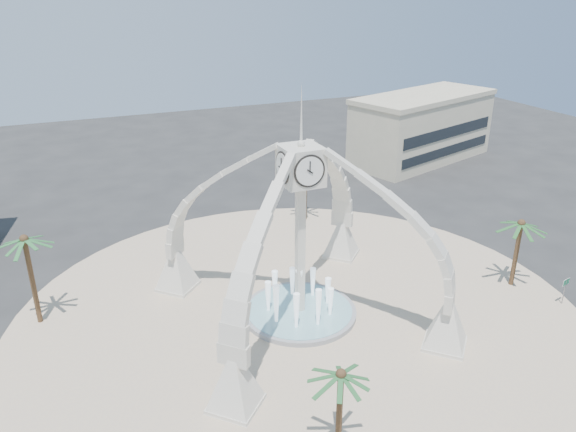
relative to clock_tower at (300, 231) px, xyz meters
name	(u,v)px	position (x,y,z in m)	size (l,w,h in m)	color
ground	(300,314)	(0.00, 0.00, -6.49)	(140.00, 140.00, 0.00)	#282828
plaza	(300,314)	(0.00, 0.00, -6.46)	(40.00, 40.00, 0.06)	tan
clock_tower	(300,231)	(0.00, 0.00, 0.00)	(17.94, 17.94, 16.30)	beige
fountain	(300,311)	(0.00, 0.00, -6.20)	(8.00, 8.00, 3.62)	#959597
building_ne	(422,127)	(30.00, 28.00, -2.18)	(21.87, 14.17, 8.60)	beige
palm_east	(521,224)	(16.86, -2.60, -1.34)	(3.90, 3.90, 5.91)	brown
palm_west	(24,241)	(-16.90, 6.20, -0.25)	(4.53, 4.53, 7.04)	brown
palm_north	(306,170)	(7.58, 15.50, -1.35)	(4.15, 4.15, 5.84)	brown
palm_south	(341,375)	(-3.47, -12.33, -1.66)	(3.68, 3.68, 5.53)	brown
street_sign	(566,285)	(18.18, -6.28, -4.92)	(0.79, 0.20, 2.20)	slate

